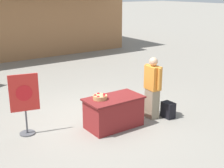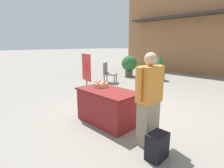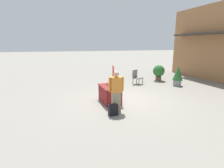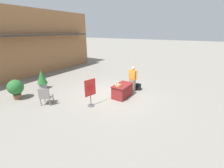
{
  "view_description": "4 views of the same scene",
  "coord_description": "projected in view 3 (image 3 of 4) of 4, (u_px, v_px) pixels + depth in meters",
  "views": [
    {
      "loc": [
        -3.96,
        -6.45,
        3.26
      ],
      "look_at": [
        0.37,
        -0.27,
        0.95
      ],
      "focal_mm": 50.0,
      "sensor_mm": 36.0,
      "label": 1
    },
    {
      "loc": [
        2.86,
        -3.24,
        1.74
      ],
      "look_at": [
        -0.28,
        -0.15,
        0.74
      ],
      "focal_mm": 28.0,
      "sensor_mm": 36.0,
      "label": 2
    },
    {
      "loc": [
        7.52,
        -3.1,
        2.64
      ],
      "look_at": [
        0.12,
        -0.58,
        0.85
      ],
      "focal_mm": 28.0,
      "sensor_mm": 36.0,
      "label": 3
    },
    {
      "loc": [
        -7.1,
        -4.56,
        3.72
      ],
      "look_at": [
        -0.43,
        -0.32,
        0.89
      ],
      "focal_mm": 24.0,
      "sensor_mm": 36.0,
      "label": 4
    }
  ],
  "objects": [
    {
      "name": "ground_plane",
      "position": [
        122.0,
        100.0,
        8.5
      ],
      "size": [
        120.0,
        120.0,
        0.0
      ],
      "primitive_type": "plane",
      "color": "gray"
    },
    {
      "name": "apple_basket",
      "position": [
        109.0,
        83.0,
        8.32
      ],
      "size": [
        0.33,
        0.33,
        0.13
      ],
      "color": "tan",
      "rests_on": "display_table"
    },
    {
      "name": "potted_plant_near_right",
      "position": [
        159.0,
        72.0,
        12.8
      ],
      "size": [
        0.85,
        0.85,
        1.15
      ],
      "color": "brown",
      "rests_on": "ground_plane"
    },
    {
      "name": "patio_chair",
      "position": [
        137.0,
        76.0,
        11.79
      ],
      "size": [
        0.76,
        0.76,
        0.95
      ],
      "rotation": [
        0.0,
        0.0,
        0.56
      ],
      "color": "gray",
      "rests_on": "ground_plane"
    },
    {
      "name": "person_visitor",
      "position": [
        116.0,
        91.0,
        6.89
      ],
      "size": [
        0.3,
        0.61,
        1.62
      ],
      "rotation": [
        0.0,
        0.0,
        3.05
      ],
      "color": "gray",
      "rests_on": "ground_plane"
    },
    {
      "name": "display_table",
      "position": [
        110.0,
        94.0,
        8.08
      ],
      "size": [
        1.41,
        0.78,
        0.76
      ],
      "color": "maroon",
      "rests_on": "ground_plane"
    },
    {
      "name": "poster_board",
      "position": [
        113.0,
        77.0,
        9.99
      ],
      "size": [
        0.65,
        0.36,
        1.45
      ],
      "rotation": [
        0.0,
        0.0,
        -1.81
      ],
      "color": "#4C4C51",
      "rests_on": "ground_plane"
    },
    {
      "name": "potted_plant_far_left",
      "position": [
        178.0,
        75.0,
        11.22
      ],
      "size": [
        0.64,
        0.64,
        1.28
      ],
      "color": "gray",
      "rests_on": "ground_plane"
    },
    {
      "name": "backpack",
      "position": [
        113.0,
        110.0,
        6.62
      ],
      "size": [
        0.24,
        0.34,
        0.42
      ],
      "color": "black",
      "rests_on": "ground_plane"
    }
  ]
}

